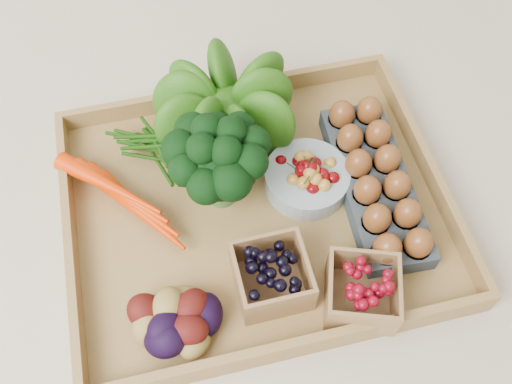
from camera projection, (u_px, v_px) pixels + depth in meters
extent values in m
plane|color=beige|center=(256.00, 213.00, 0.86)|extent=(4.00, 4.00, 0.00)
cube|color=olive|center=(256.00, 210.00, 0.86)|extent=(0.55, 0.45, 0.01)
sphere|color=#17470B|center=(224.00, 104.00, 0.86)|extent=(0.15, 0.15, 0.15)
cylinder|color=#8C9EA5|center=(307.00, 179.00, 0.86)|extent=(0.13, 0.13, 0.03)
cube|color=#343C42|center=(374.00, 185.00, 0.85)|extent=(0.11, 0.29, 0.03)
cube|color=black|center=(272.00, 276.00, 0.76)|extent=(0.10, 0.10, 0.07)
cube|color=#650411|center=(362.00, 291.00, 0.75)|extent=(0.12, 0.12, 0.06)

